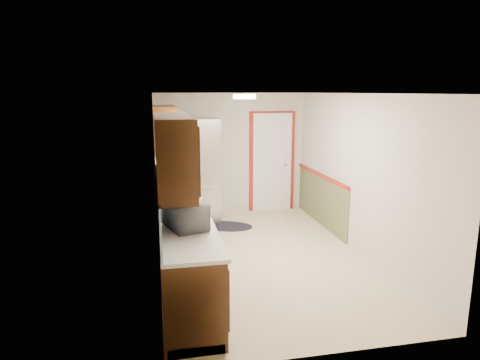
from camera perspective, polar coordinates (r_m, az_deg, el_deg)
name	(u,v)px	position (r m, az deg, el deg)	size (l,w,h in m)	color
room_shell	(262,178)	(6.18, 2.91, 0.28)	(3.20, 5.20, 2.52)	beige
kitchen_run	(178,214)	(5.81, -8.32, -4.55)	(0.63, 4.00, 2.20)	#391E0C
back_wall_trim	(282,170)	(8.60, 5.63, 1.38)	(1.12, 2.30, 2.08)	maroon
ceiling_fixture	(245,96)	(5.80, 0.60, 11.07)	(0.30, 0.30, 0.06)	#FFD88C
microwave	(185,211)	(4.76, -7.28, -4.17)	(0.56, 0.31, 0.38)	white
refrigerator	(197,170)	(8.09, -5.78, 1.31)	(0.81, 0.81, 1.94)	#B7B7BC
rug	(227,226)	(7.88, -1.69, -6.17)	(0.92, 0.60, 0.01)	black
cooktop	(176,187)	(6.80, -8.50, -0.94)	(0.49, 0.58, 0.02)	black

